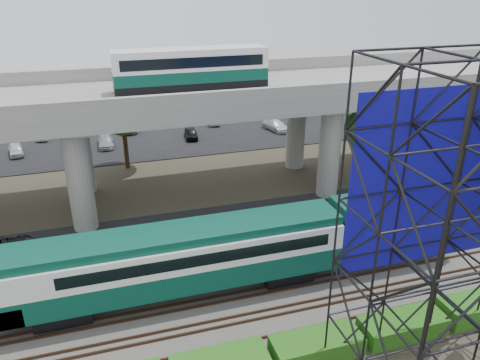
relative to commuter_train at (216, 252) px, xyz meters
name	(u,v)px	position (x,y,z in m)	size (l,w,h in m)	color
ground	(268,305)	(2.55, -2.00, -2.88)	(140.00, 140.00, 0.00)	#474233
ballast_bed	(257,284)	(2.55, 0.00, -2.78)	(90.00, 12.00, 0.20)	slate
service_road	(221,221)	(2.55, 8.50, -2.84)	(90.00, 5.00, 0.08)	black
parking_lot	(171,132)	(2.55, 32.00, -2.84)	(90.00, 18.00, 0.08)	black
harbor_water	(149,93)	(2.55, 54.00, -2.87)	(140.00, 40.00, 0.03)	slate
rail_tracks	(257,281)	(2.55, 0.00, -2.60)	(90.00, 9.52, 0.16)	#472D1E
commuter_train	(216,252)	(0.00, 0.00, 0.00)	(29.30, 3.06, 4.30)	black
overpass	(201,101)	(2.49, 14.00, 5.33)	(80.00, 12.00, 12.40)	#9E9B93
scaffold_tower	(473,250)	(8.15, -9.98, 4.59)	(9.36, 6.36, 15.00)	black
hedge_strip	(317,345)	(3.56, -6.30, -2.32)	(34.60, 1.80, 1.20)	#225814
trees	(146,137)	(-2.11, 14.17, 2.69)	(40.94, 16.94, 7.69)	#382314
parked_cars	(184,127)	(4.07, 31.80, -2.19)	(36.92, 9.74, 1.27)	silver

